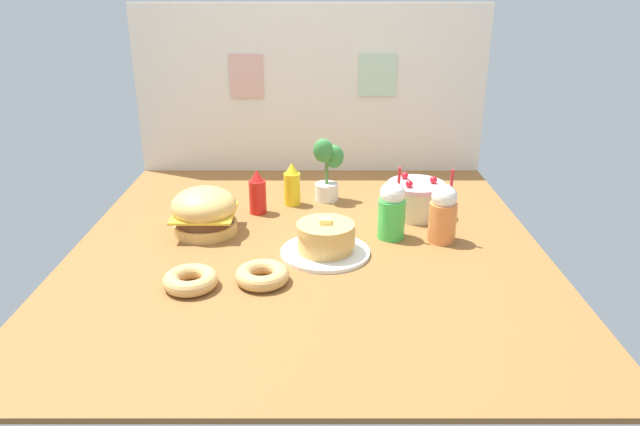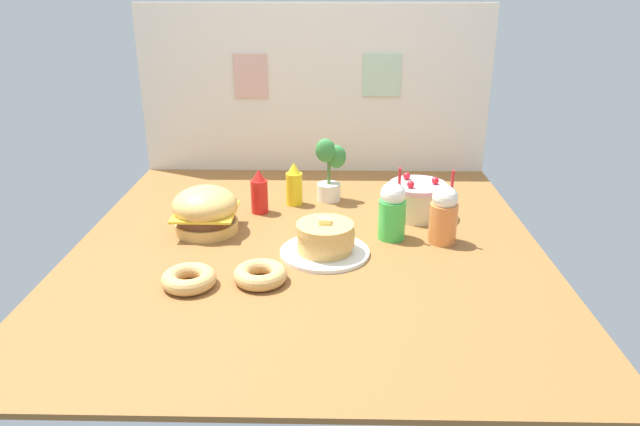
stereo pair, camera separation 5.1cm
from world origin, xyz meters
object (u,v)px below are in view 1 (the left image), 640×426
mustard_bottle (292,185)px  donut_pink_glaze (191,280)px  burger (205,212)px  potted_plant (327,167)px  layer_cake (416,199)px  orange_float_cup (443,213)px  ketchup_bottle (258,193)px  donut_chocolate (262,275)px  cream_soda_cup (392,210)px  pancake_stack (326,241)px

mustard_bottle → donut_pink_glaze: (-0.34, -0.88, -0.07)m
burger → potted_plant: size_ratio=0.87×
layer_cake → donut_pink_glaze: size_ratio=1.34×
potted_plant → burger: bearing=-142.6°
mustard_bottle → orange_float_cup: bearing=-33.9°
potted_plant → ketchup_bottle: bearing=-151.3°
donut_pink_glaze → ketchup_bottle: bearing=76.9°
donut_chocolate → cream_soda_cup: bearing=38.4°
orange_float_cup → donut_pink_glaze: size_ratio=1.61×
potted_plant → mustard_bottle: bearing=-158.6°
mustard_bottle → donut_chocolate: (-0.08, -0.84, -0.07)m
ketchup_bottle → mustard_bottle: 0.20m
ketchup_bottle → donut_pink_glaze: 0.79m
donut_chocolate → orange_float_cup: bearing=27.1°
pancake_stack → ketchup_bottle: bearing=124.8°
burger → potted_plant: bearing=37.4°
burger → donut_pink_glaze: (0.04, -0.52, -0.07)m
pancake_stack → mustard_bottle: mustard_bottle is taller
pancake_stack → donut_chocolate: size_ratio=1.83×
layer_cake → orange_float_cup: bearing=-77.0°
orange_float_cup → donut_chocolate: 0.85m
layer_cake → mustard_bottle: (-0.61, 0.15, 0.02)m
burger → donut_pink_glaze: burger is taller
burger → cream_soda_cup: size_ratio=0.88×
donut_pink_glaze → potted_plant: bearing=61.4°
donut_chocolate → ketchup_bottle: bearing=96.8°
ketchup_bottle → cream_soda_cup: bearing=-25.7°
burger → donut_pink_glaze: size_ratio=1.43×
mustard_bottle → orange_float_cup: (0.68, -0.46, 0.03)m
ketchup_bottle → potted_plant: 0.40m
cream_soda_cup → orange_float_cup: same height
orange_float_cup → potted_plant: bearing=133.5°
potted_plant → orange_float_cup: bearing=-46.5°
burger → ketchup_bottle: size_ratio=1.33×
layer_cake → donut_chocolate: size_ratio=1.34×
burger → potted_plant: potted_plant is taller
pancake_stack → layer_cake: (0.44, 0.44, 0.02)m
mustard_bottle → donut_pink_glaze: size_ratio=1.08×
mustard_bottle → donut_chocolate: bearing=-95.3°
ketchup_bottle → potted_plant: potted_plant is taller
cream_soda_cup → potted_plant: potted_plant is taller
orange_float_cup → donut_pink_glaze: (-1.02, -0.43, -0.10)m
burger → potted_plant: (0.56, 0.43, 0.08)m
ketchup_bottle → potted_plant: bearing=28.7°
pancake_stack → cream_soda_cup: (0.29, 0.18, 0.07)m
cream_soda_cup → donut_pink_glaze: (-0.80, -0.47, -0.10)m
burger → pancake_stack: bearing=-23.1°
burger → mustard_bottle: (0.38, 0.36, 0.00)m
cream_soda_cup → ketchup_bottle: bearing=154.3°
potted_plant → pancake_stack: bearing=-91.0°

